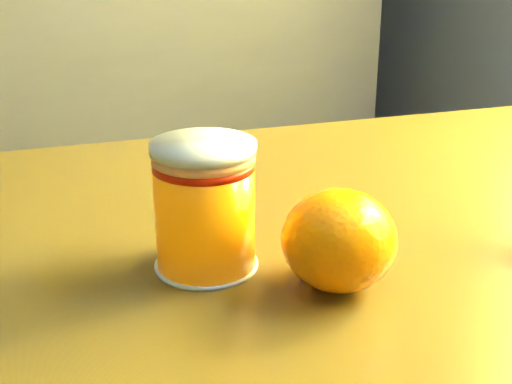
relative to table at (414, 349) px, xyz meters
name	(u,v)px	position (x,y,z in m)	size (l,w,h in m)	color
table	(414,349)	(0.00, 0.00, 0.00)	(1.00, 0.77, 0.68)	brown
juice_glass	(205,207)	(-0.15, 0.04, 0.13)	(0.07, 0.07, 0.09)	orange
orange_front	(339,240)	(-0.09, -0.02, 0.12)	(0.07, 0.07, 0.06)	orange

